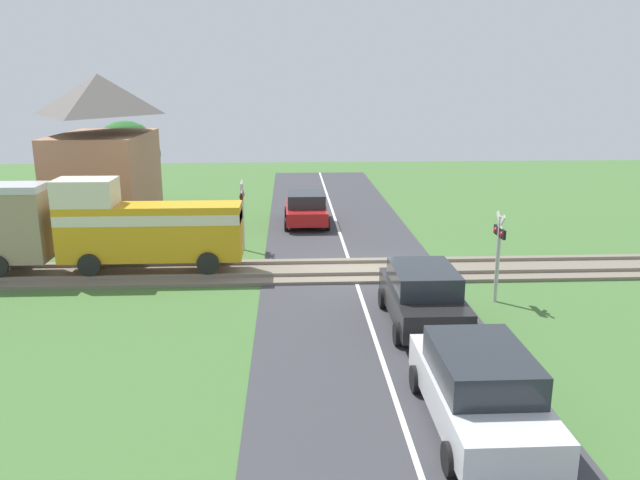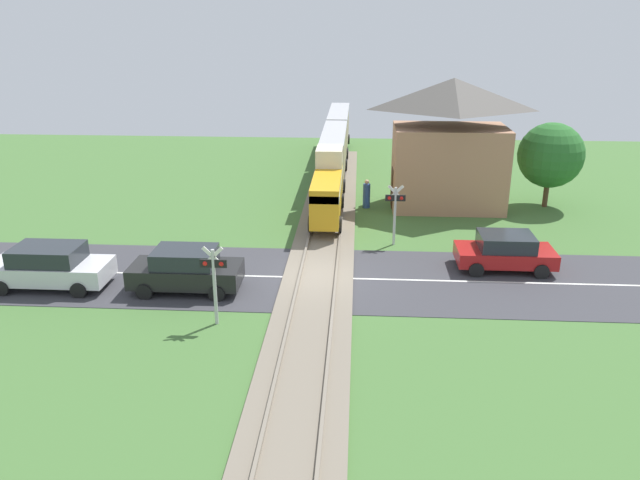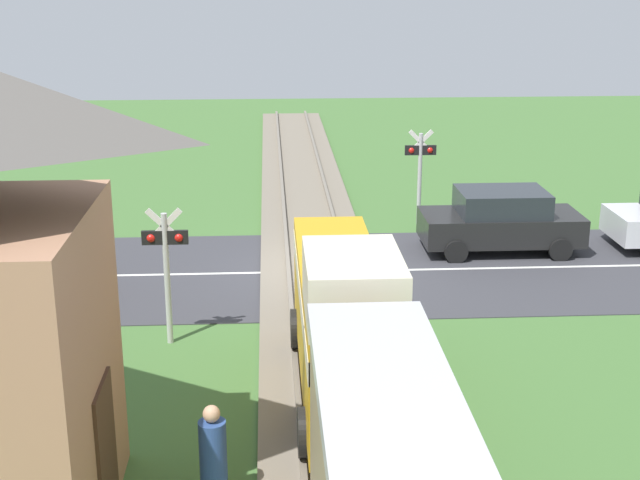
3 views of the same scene
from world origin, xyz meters
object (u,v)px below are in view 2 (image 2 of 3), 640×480
at_px(car_near_crossing, 186,269).
at_px(crossing_signal_west_approach, 214,275).
at_px(station_building, 450,146).
at_px(pedestrian_by_station, 367,195).
at_px(car_behind_queue, 49,266).
at_px(crossing_signal_east_approach, 395,206).
at_px(car_far_side, 505,251).
at_px(train, 335,150).

bearing_deg(car_near_crossing, crossing_signal_west_approach, -56.87).
height_order(crossing_signal_west_approach, station_building, station_building).
xyz_separation_m(station_building, pedestrian_by_station, (-4.32, -0.37, -2.66)).
relative_size(car_behind_queue, crossing_signal_east_approach, 1.63).
relative_size(car_near_crossing, car_far_side, 1.05).
bearing_deg(car_far_side, train, 117.53).
bearing_deg(crossing_signal_west_approach, car_far_side, 27.15).
bearing_deg(car_behind_queue, car_far_side, 9.18).
distance_m(crossing_signal_west_approach, station_building, 17.24).
bearing_deg(station_building, train, 137.50).
xyz_separation_m(train, car_behind_queue, (-10.23, -17.43, -1.04)).
relative_size(train, pedestrian_by_station, 15.33).
bearing_deg(pedestrian_by_station, car_near_crossing, -121.50).
relative_size(crossing_signal_east_approach, station_building, 0.41).
height_order(crossing_signal_east_approach, pedestrian_by_station, crossing_signal_east_approach).
bearing_deg(crossing_signal_east_approach, pedestrian_by_station, 101.81).
xyz_separation_m(crossing_signal_west_approach, station_building, (9.51, 14.30, 1.55)).
bearing_deg(crossing_signal_east_approach, car_near_crossing, -145.73).
height_order(train, station_building, station_building).
xyz_separation_m(car_far_side, station_building, (-1.27, 8.77, 2.58)).
xyz_separation_m(car_behind_queue, pedestrian_by_station, (12.22, 11.28, -0.14)).
distance_m(crossing_signal_east_approach, station_building, 7.05).
distance_m(car_near_crossing, crossing_signal_east_approach, 9.86).
bearing_deg(station_building, car_behind_queue, -144.85).
bearing_deg(crossing_signal_east_approach, car_far_side, -31.07).
distance_m(car_far_side, station_building, 9.23).
height_order(car_behind_queue, crossing_signal_east_approach, crossing_signal_east_approach).
height_order(station_building, pedestrian_by_station, station_building).
bearing_deg(pedestrian_by_station, car_far_side, -56.31).
xyz_separation_m(crossing_signal_east_approach, pedestrian_by_station, (-1.20, 5.75, -1.10)).
distance_m(car_behind_queue, crossing_signal_west_approach, 7.58).
xyz_separation_m(crossing_signal_east_approach, station_building, (3.12, 6.12, 1.55)).
bearing_deg(crossing_signal_east_approach, car_behind_queue, -157.62).
relative_size(train, crossing_signal_west_approach, 8.50).
bearing_deg(station_building, car_near_crossing, -133.96).
xyz_separation_m(train, car_near_crossing, (-4.92, -17.43, -1.04)).
relative_size(station_building, pedestrian_by_station, 4.42).
xyz_separation_m(car_near_crossing, car_far_side, (12.51, 2.88, -0.07)).
relative_size(crossing_signal_west_approach, pedestrian_by_station, 1.80).
relative_size(train, car_near_crossing, 5.74).
bearing_deg(car_near_crossing, crossing_signal_east_approach, 34.27).
distance_m(train, crossing_signal_west_approach, 20.33).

